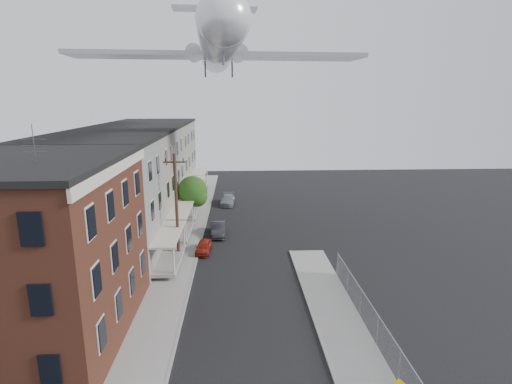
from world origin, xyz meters
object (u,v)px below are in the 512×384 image
car_near (204,247)px  car_mid (218,229)px  utility_pole (177,206)px  street_tree (194,192)px  airplane (218,46)px  car_far (228,200)px

car_near → car_mid: size_ratio=0.81×
utility_pole → street_tree: bearing=88.1°
car_near → airplane: bearing=79.2°
car_near → car_mid: 4.63m
street_tree → car_far: street_tree is taller
car_mid → airplane: bearing=71.3°
utility_pole → car_mid: bearing=61.8°
street_tree → car_near: size_ratio=1.67×
car_far → utility_pole: bearing=-99.7°
street_tree → car_far: bearing=66.1°
car_mid → car_far: bearing=84.0°
street_tree → car_far: 8.92m
airplane → car_mid: bearing=-105.9°
utility_pole → car_near: 4.77m
car_mid → airplane: 17.44m
utility_pole → car_far: bearing=78.0°
street_tree → car_mid: (2.76, -4.16, -2.81)m
car_near → car_mid: (1.08, 4.50, 0.11)m
street_tree → airplane: bearing=-43.8°
street_tree → car_mid: size_ratio=1.35×
airplane → street_tree: bearing=136.2°
car_near → car_mid: car_mid is taller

